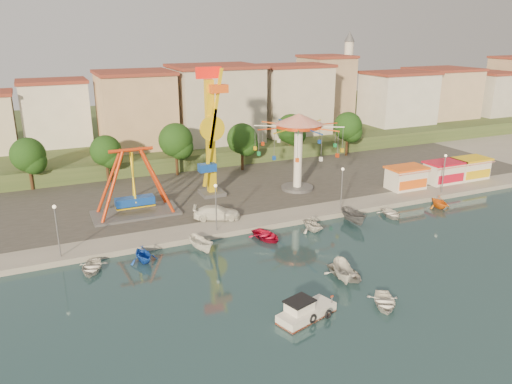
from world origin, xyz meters
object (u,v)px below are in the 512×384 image
wave_swinger (299,135)px  pirate_ship_ride (133,183)px  kamikaze_tower (212,136)px  van (217,212)px  skiff (343,272)px  rowboat_a (346,273)px  cabin_motorboat (305,312)px

wave_swinger → pirate_ship_ride: bearing=-178.4°
kamikaze_tower → van: bearing=-106.9°
pirate_ship_ride → skiff: pirate_ship_ride is taller
pirate_ship_ride → rowboat_a: pirate_ship_ride is taller
pirate_ship_ride → cabin_motorboat: 28.28m
kamikaze_tower → wave_swinger: 11.59m
wave_swinger → rowboat_a: (-7.68, -23.19, -7.78)m
kamikaze_tower → rowboat_a: (3.69, -25.41, -8.19)m
kamikaze_tower → pirate_ship_ride: bearing=-165.2°
cabin_motorboat → kamikaze_tower: bearing=67.2°
wave_swinger → skiff: (-8.19, -23.58, -7.41)m
kamikaze_tower → skiff: (3.17, -25.81, -7.82)m
wave_swinger → van: size_ratio=2.18×
rowboat_a → van: bearing=100.7°
cabin_motorboat → rowboat_a: bearing=16.0°
pirate_ship_ride → kamikaze_tower: size_ratio=0.61×
wave_swinger → cabin_motorboat: size_ratio=2.18×
pirate_ship_ride → skiff: size_ratio=2.46×
wave_swinger → cabin_motorboat: wave_swinger is taller
pirate_ship_ride → kamikaze_tower: (10.75, 2.84, 4.21)m
wave_swinger → cabin_motorboat: (-14.37, -27.53, -7.73)m
pirate_ship_ride → rowboat_a: 27.09m
rowboat_a → skiff: 0.75m
wave_swinger → skiff: wave_swinger is taller
kamikaze_tower → rowboat_a: bearing=-81.7°
rowboat_a → wave_swinger: bearing=62.5°
wave_swinger → skiff: size_ratio=2.85×
wave_swinger → cabin_motorboat: 32.00m
pirate_ship_ride → cabin_motorboat: bearing=-73.9°
pirate_ship_ride → skiff: (13.92, -22.97, -3.61)m
kamikaze_tower → van: kamikaze_tower is taller
skiff → van: size_ratio=0.76×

